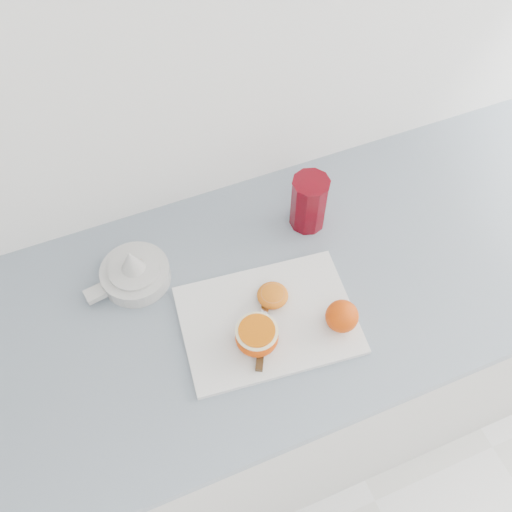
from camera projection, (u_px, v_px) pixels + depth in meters
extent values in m
cube|color=white|center=(82.00, 42.00, 0.94)|extent=(4.00, 0.04, 2.70)
cube|color=silver|center=(261.00, 374.00, 1.59)|extent=(2.44, 0.60, 0.86)
cube|color=gray|center=(263.00, 294.00, 1.22)|extent=(2.50, 0.64, 0.03)
cube|color=silver|center=(268.00, 320.00, 1.16)|extent=(0.37, 0.29, 0.01)
sphere|color=red|center=(342.00, 316.00, 1.12)|extent=(0.07, 0.07, 0.07)
ellipsoid|color=red|center=(257.00, 337.00, 1.10)|extent=(0.09, 0.09, 0.05)
cylinder|color=#FFF5BD|center=(257.00, 331.00, 1.08)|extent=(0.08, 0.08, 0.00)
cylinder|color=orange|center=(257.00, 330.00, 1.08)|extent=(0.07, 0.07, 0.00)
ellipsoid|color=orange|center=(273.00, 295.00, 1.17)|extent=(0.06, 0.06, 0.03)
cylinder|color=#CA6B35|center=(273.00, 293.00, 1.16)|extent=(0.05, 0.05, 0.00)
cube|color=#402B16|center=(261.00, 353.00, 1.11)|extent=(0.05, 0.07, 0.01)
cube|color=#B7B7BC|center=(265.00, 313.00, 1.15)|extent=(0.06, 0.09, 0.00)
cylinder|color=#B7B7BC|center=(261.00, 353.00, 1.11)|extent=(0.00, 0.00, 0.01)
cylinder|color=silver|center=(136.00, 274.00, 1.20)|extent=(0.15, 0.15, 0.04)
cylinder|color=silver|center=(134.00, 269.00, 1.19)|extent=(0.11, 0.11, 0.01)
cone|color=silver|center=(131.00, 261.00, 1.16)|extent=(0.05, 0.05, 0.05)
cube|color=silver|center=(97.00, 293.00, 1.18)|extent=(0.05, 0.04, 0.01)
ellipsoid|color=#CA6C00|center=(140.00, 267.00, 1.18)|extent=(0.01, 0.01, 0.00)
ellipsoid|color=#CA6C00|center=(125.00, 266.00, 1.18)|extent=(0.01, 0.01, 0.00)
ellipsoid|color=#CA6C00|center=(135.00, 273.00, 1.17)|extent=(0.01, 0.01, 0.00)
ellipsoid|color=#CA6C00|center=(140.00, 260.00, 1.19)|extent=(0.01, 0.01, 0.00)
cylinder|color=#63020D|center=(309.00, 203.00, 1.25)|extent=(0.08, 0.08, 0.13)
cylinder|color=#F76E00|center=(307.00, 217.00, 1.29)|extent=(0.07, 0.07, 0.02)
cylinder|color=#63020D|center=(311.00, 182.00, 1.20)|extent=(0.08, 0.08, 0.00)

